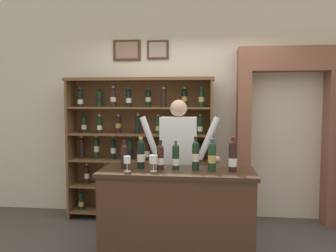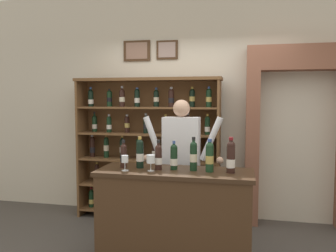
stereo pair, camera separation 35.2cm
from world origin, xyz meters
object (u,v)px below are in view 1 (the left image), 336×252
object	(u,v)px
tasting_bottle_riserva	(176,157)
tasting_bottle_prosecco	(160,157)
tasting_bottle_chianti	(196,155)
tasting_bottle_bianco	(233,156)
tasting_bottle_rosso	(141,154)
tasting_bottle_super_tuscan	(212,155)
wine_glass_left	(153,160)
wine_shelf	(140,145)
tasting_counter	(177,217)
shopkeeper	(178,155)
wine_glass_right	(127,161)
tasting_bottle_grappa	(124,156)

from	to	relation	value
tasting_bottle_riserva	tasting_bottle_prosecco	bearing A→B (deg)	-166.04
tasting_bottle_chianti	tasting_bottle_bianco	distance (m)	0.36
tasting_bottle_prosecco	tasting_bottle_bianco	size ratio (longest dim) A/B	0.87
tasting_bottle_rosso	tasting_bottle_super_tuscan	bearing A→B (deg)	-3.24
tasting_bottle_bianco	wine_glass_left	xyz separation A→B (m)	(-0.76, -0.09, -0.04)
tasting_bottle_super_tuscan	tasting_bottle_prosecco	bearing A→B (deg)	-179.71
tasting_bottle_prosecco	tasting_bottle_super_tuscan	bearing A→B (deg)	0.29
tasting_bottle_prosecco	tasting_bottle_riserva	bearing A→B (deg)	13.96
tasting_bottle_chianti	wine_shelf	bearing A→B (deg)	123.12
tasting_counter	tasting_bottle_riserva	xyz separation A→B (m)	(-0.02, 0.04, 0.60)
wine_shelf	tasting_bottle_riserva	xyz separation A→B (m)	(0.60, -1.21, 0.05)
shopkeeper	tasting_bottle_bianco	xyz separation A→B (m)	(0.57, -0.55, 0.10)
tasting_bottle_prosecco	wine_glass_right	distance (m)	0.33
shopkeeper	tasting_bottle_riserva	world-z (taller)	shopkeeper
wine_shelf	tasting_counter	world-z (taller)	wine_shelf
tasting_bottle_super_tuscan	wine_glass_left	xyz separation A→B (m)	(-0.56, -0.09, -0.04)
tasting_bottle_grappa	wine_glass_right	world-z (taller)	tasting_bottle_grappa
tasting_bottle_bianco	tasting_bottle_super_tuscan	bearing A→B (deg)	-179.13
tasting_counter	tasting_bottle_super_tuscan	distance (m)	0.71
tasting_bottle_grappa	tasting_bottle_prosecco	bearing A→B (deg)	-2.76
wine_glass_left	tasting_bottle_chianti	bearing A→B (deg)	15.07
shopkeeper	tasting_bottle_grappa	bearing A→B (deg)	-133.35
shopkeeper	wine_glass_left	world-z (taller)	shopkeeper
wine_shelf	tasting_bottle_chianti	distance (m)	1.47
wine_shelf	tasting_bottle_rosso	bearing A→B (deg)	-78.37
tasting_bottle_grappa	tasting_bottle_chianti	distance (m)	0.72
tasting_bottle_grappa	tasting_counter	bearing A→B (deg)	-1.93
wine_shelf	shopkeeper	bearing A→B (deg)	-50.10
tasting_bottle_riserva	wine_glass_left	xyz separation A→B (m)	(-0.21, -0.12, -0.02)
tasting_counter	tasting_bottle_prosecco	world-z (taller)	tasting_bottle_prosecco
tasting_counter	tasting_bottle_bianco	size ratio (longest dim) A/B	4.48
tasting_counter	tasting_bottle_prosecco	bearing A→B (deg)	179.95
wine_shelf	shopkeeper	size ratio (longest dim) A/B	1.21
wine_shelf	wine_glass_right	size ratio (longest dim) A/B	13.16
tasting_bottle_bianco	tasting_bottle_riserva	bearing A→B (deg)	176.77
tasting_counter	wine_glass_right	distance (m)	0.76
tasting_bottle_prosecco	tasting_bottle_bianco	bearing A→B (deg)	0.46
tasting_bottle_bianco	shopkeeper	bearing A→B (deg)	136.44
tasting_counter	wine_shelf	bearing A→B (deg)	116.28
wine_shelf	tasting_bottle_super_tuscan	xyz separation A→B (m)	(0.96, -1.25, 0.08)
tasting_bottle_super_tuscan	wine_glass_left	bearing A→B (deg)	-171.35
wine_shelf	tasting_bottle_rosso	size ratio (longest dim) A/B	6.25
shopkeeper	tasting_bottle_prosecco	world-z (taller)	shopkeeper
tasting_bottle_bianco	wine_shelf	bearing A→B (deg)	132.93
tasting_bottle_prosecco	tasting_bottle_riserva	world-z (taller)	tasting_bottle_prosecco
wine_glass_right	tasting_bottle_chianti	bearing A→B (deg)	12.87
tasting_counter	tasting_bottle_prosecco	distance (m)	0.63
shopkeeper	tasting_bottle_riserva	distance (m)	0.52
tasting_bottle_rosso	tasting_bottle_riserva	size ratio (longest dim) A/B	1.11
tasting_bottle_grappa	tasting_bottle_riserva	size ratio (longest dim) A/B	0.99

